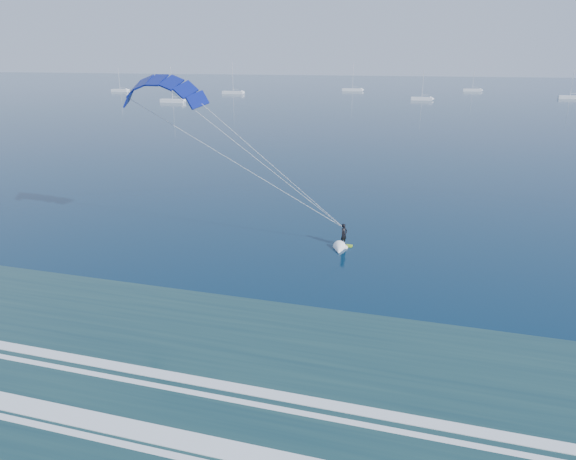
# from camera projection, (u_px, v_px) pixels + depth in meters

# --- Properties ---
(kitesurfer_rig) EXTENTS (19.33, 7.40, 15.26)m
(kitesurfer_rig) POSITION_uv_depth(u_px,v_px,m) (253.00, 157.00, 41.03)
(kitesurfer_rig) COLOR #86BB16
(kitesurfer_rig) RESTS_ON ground
(sailboat_0) EXTENTS (8.99, 2.40, 12.19)m
(sailboat_0) POSITION_uv_depth(u_px,v_px,m) (173.00, 101.00, 182.23)
(sailboat_0) COLOR white
(sailboat_0) RESTS_ON ground
(sailboat_1) EXTENTS (9.69, 2.40, 13.17)m
(sailboat_1) POSITION_uv_depth(u_px,v_px,m) (233.00, 92.00, 224.95)
(sailboat_1) COLOR white
(sailboat_1) RESTS_ON ground
(sailboat_2) EXTENTS (9.64, 2.40, 12.87)m
(sailboat_2) POSITION_uv_depth(u_px,v_px,m) (353.00, 90.00, 243.14)
(sailboat_2) COLOR white
(sailboat_2) RESTS_ON ground
(sailboat_3) EXTENTS (7.70, 2.40, 10.83)m
(sailboat_3) POSITION_uv_depth(u_px,v_px,m) (422.00, 99.00, 191.46)
(sailboat_3) COLOR white
(sailboat_3) RESTS_ON ground
(sailboat_4) EXTENTS (8.14, 2.40, 11.15)m
(sailboat_4) POSITION_uv_depth(u_px,v_px,m) (472.00, 90.00, 241.07)
(sailboat_4) COLOR white
(sailboat_4) RESTS_ON ground
(sailboat_5) EXTENTS (8.21, 2.40, 11.27)m
(sailboat_5) POSITION_uv_depth(u_px,v_px,m) (570.00, 97.00, 198.83)
(sailboat_5) COLOR white
(sailboat_5) RESTS_ON ground
(sailboat_7) EXTENTS (8.37, 2.40, 10.48)m
(sailboat_7) POSITION_uv_depth(u_px,v_px,m) (120.00, 90.00, 238.85)
(sailboat_7) COLOR white
(sailboat_7) RESTS_ON ground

